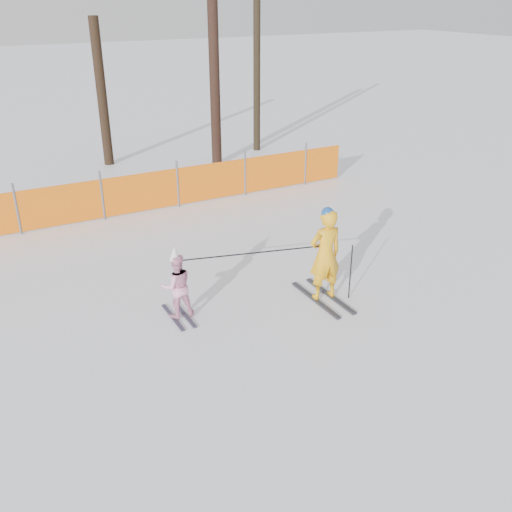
{
  "coord_description": "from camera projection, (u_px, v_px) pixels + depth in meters",
  "views": [
    {
      "loc": [
        -4.33,
        -7.52,
        5.26
      ],
      "look_at": [
        0.0,
        0.5,
        1.0
      ],
      "focal_mm": 40.0,
      "sensor_mm": 36.0,
      "label": 1
    }
  ],
  "objects": [
    {
      "name": "ground",
      "position": [
        269.0,
        318.0,
        10.09
      ],
      "size": [
        120.0,
        120.0,
        0.0
      ],
      "primitive_type": "plane",
      "color": "white",
      "rests_on": "ground"
    },
    {
      "name": "adult",
      "position": [
        325.0,
        255.0,
        10.32
      ],
      "size": [
        0.66,
        1.52,
        1.82
      ],
      "color": "black",
      "rests_on": "ground"
    },
    {
      "name": "child",
      "position": [
        177.0,
        286.0,
        9.85
      ],
      "size": [
        0.61,
        0.99,
        1.36
      ],
      "color": "black",
      "rests_on": "ground"
    },
    {
      "name": "ski_poles",
      "position": [
        284.0,
        259.0,
        10.12
      ],
      "size": [
        2.97,
        0.87,
        1.11
      ],
      "color": "black",
      "rests_on": "ground"
    },
    {
      "name": "safety_fence",
      "position": [
        84.0,
        201.0,
        13.98
      ],
      "size": [
        15.21,
        0.06,
        1.25
      ],
      "color": "#595960",
      "rests_on": "ground"
    },
    {
      "name": "tree_trunks",
      "position": [
        190.0,
        77.0,
        18.25
      ],
      "size": [
        5.5,
        2.05,
        5.98
      ],
      "color": "black",
      "rests_on": "ground"
    }
  ]
}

